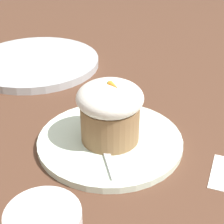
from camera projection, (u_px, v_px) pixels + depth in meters
ground_plane at (110, 144)px, 0.61m from camera, size 4.00×4.00×0.00m
dessert_plate at (110, 141)px, 0.60m from camera, size 0.23×0.23×0.01m
carrot_cake at (112, 109)px, 0.58m from camera, size 0.10×0.10×0.10m
spoon at (104, 145)px, 0.58m from camera, size 0.11×0.07×0.01m
side_plate at (35, 62)px, 0.87m from camera, size 0.29×0.29×0.02m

